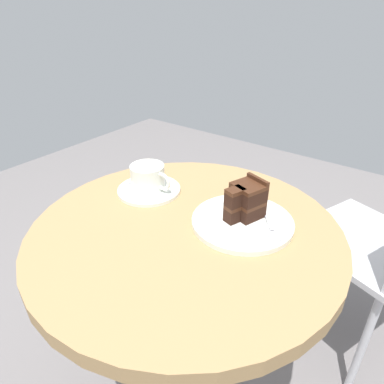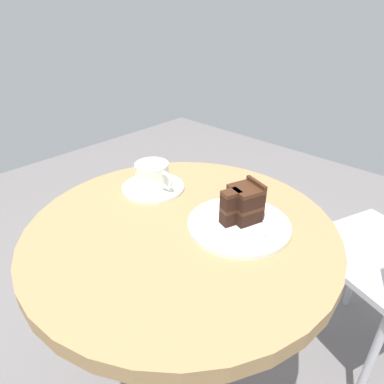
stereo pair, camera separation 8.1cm
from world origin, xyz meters
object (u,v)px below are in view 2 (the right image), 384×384
cake_plate (239,225)px  cake_slice (243,204)px  fork (266,232)px  teaspoon (154,176)px  saucer (153,188)px  napkin (231,219)px  coffee_cup (153,174)px

cake_plate → cake_slice: size_ratio=2.32×
cake_slice → fork: (0.07, -0.01, -0.04)m
teaspoon → saucer: bearing=-112.3°
saucer → cake_slice: (0.26, 0.03, 0.05)m
saucer → napkin: (0.24, 0.03, -0.00)m
coffee_cup → cake_plate: size_ratio=0.53×
coffee_cup → teaspoon: (-0.03, 0.03, -0.03)m
cake_slice → napkin: 0.06m
coffee_cup → cake_slice: cake_slice is taller
teaspoon → fork: bearing=-70.6°
cake_slice → napkin: bearing=-172.8°
teaspoon → napkin: teaspoon is taller
coffee_cup → cake_plate: (0.27, 0.01, -0.03)m
napkin → fork: bearing=-2.7°
coffee_cup → napkin: coffee_cup is taller
cake_plate → cake_slice: bearing=104.3°
fork → coffee_cup: bearing=-124.9°
cake_plate → napkin: 0.03m
cake_plate → fork: size_ratio=1.99×
saucer → coffee_cup: size_ratio=1.36×
saucer → fork: size_ratio=1.44×
cake_slice → napkin: size_ratio=0.56×
teaspoon → fork: size_ratio=0.79×
teaspoon → cake_plate: bearing=-72.6°
coffee_cup → fork: size_ratio=1.05×
saucer → coffee_cup: bearing=132.7°
cake_slice → fork: cake_slice is taller
coffee_cup → cake_plate: 0.28m
teaspoon → coffee_cup: bearing=-111.8°
coffee_cup → napkin: 0.25m
teaspoon → cake_slice: cake_slice is taller
cake_plate → fork: bearing=7.3°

